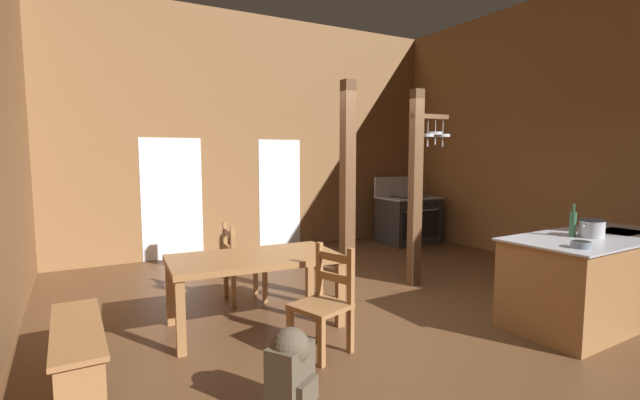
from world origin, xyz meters
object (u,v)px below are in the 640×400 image
object	(u,v)px
stove_range	(408,219)
ladderback_chair_near_window	(241,264)
dining_table	(254,264)
mixing_bowl_on_counter	(581,245)
ladderback_chair_by_post	(324,302)
stockpot_on_counter	(592,228)
bottle_tall_on_counter	(573,224)
kitchen_island	(594,278)
bench_along_left_wall	(78,343)
backpack	(291,368)

from	to	relation	value
stove_range	ladderback_chair_near_window	bearing A→B (deg)	-156.35
dining_table	mixing_bowl_on_counter	bearing A→B (deg)	-37.74
ladderback_chair_by_post	dining_table	bearing A→B (deg)	111.31
stockpot_on_counter	bottle_tall_on_counter	bearing A→B (deg)	144.02
bottle_tall_on_counter	ladderback_chair_near_window	bearing A→B (deg)	139.77
kitchen_island	ladderback_chair_near_window	world-z (taller)	ladderback_chair_near_window
dining_table	bottle_tall_on_counter	xyz separation A→B (m)	(2.91, -1.52, 0.41)
mixing_bowl_on_counter	dining_table	bearing A→B (deg)	142.26
bench_along_left_wall	stove_range	bearing A→B (deg)	27.39
ladderback_chair_near_window	stockpot_on_counter	size ratio (longest dim) A/B	2.97
bench_along_left_wall	kitchen_island	bearing A→B (deg)	-13.99
stove_range	bench_along_left_wall	distance (m)	6.58
kitchen_island	stove_range	bearing A→B (deg)	76.56
kitchen_island	backpack	bearing A→B (deg)	179.68
ladderback_chair_by_post	mixing_bowl_on_counter	xyz separation A→B (m)	(2.10, -1.02, 0.50)
kitchen_island	dining_table	world-z (taller)	kitchen_island
dining_table	mixing_bowl_on_counter	size ratio (longest dim) A/B	10.21
dining_table	ladderback_chair_near_window	xyz separation A→B (m)	(0.13, 0.83, -0.20)
mixing_bowl_on_counter	bench_along_left_wall	bearing A→B (deg)	159.76
stove_range	bottle_tall_on_counter	distance (m)	4.39
kitchen_island	backpack	world-z (taller)	kitchen_island
stove_range	backpack	size ratio (longest dim) A/B	2.21
stove_range	backpack	bearing A→B (deg)	-137.29
backpack	kitchen_island	bearing A→B (deg)	-0.32
ladderback_chair_near_window	kitchen_island	bearing A→B (deg)	-38.21
mixing_bowl_on_counter	kitchen_island	bearing A→B (deg)	20.50
kitchen_island	mixing_bowl_on_counter	distance (m)	0.97
bench_along_left_wall	bottle_tall_on_counter	world-z (taller)	bottle_tall_on_counter
stove_range	stockpot_on_counter	world-z (taller)	stove_range
bench_along_left_wall	bottle_tall_on_counter	bearing A→B (deg)	-13.96
stove_range	stockpot_on_counter	xyz separation A→B (m)	(-1.17, -4.26, 0.53)
ladderback_chair_by_post	bench_along_left_wall	xyz separation A→B (m)	(-1.95, 0.47, -0.15)
ladderback_chair_by_post	bottle_tall_on_counter	xyz separation A→B (m)	(2.57, -0.65, 0.61)
bench_along_left_wall	backpack	distance (m)	1.74
ladderback_chair_by_post	stockpot_on_counter	size ratio (longest dim) A/B	2.97
backpack	mixing_bowl_on_counter	world-z (taller)	mixing_bowl_on_counter
stove_range	mixing_bowl_on_counter	size ratio (longest dim) A/B	7.67
stove_range	backpack	world-z (taller)	stove_range
bench_along_left_wall	mixing_bowl_on_counter	size ratio (longest dim) A/B	8.03
ladderback_chair_by_post	backpack	bearing A→B (deg)	-133.12
stove_range	bench_along_left_wall	size ratio (longest dim) A/B	0.96
mixing_bowl_on_counter	backpack	bearing A→B (deg)	173.60
bench_along_left_wall	mixing_bowl_on_counter	world-z (taller)	mixing_bowl_on_counter
ladderback_chair_near_window	bench_along_left_wall	xyz separation A→B (m)	(-1.74, -1.23, -0.15)
ladderback_chair_near_window	stockpot_on_counter	xyz separation A→B (m)	(2.93, -2.46, 0.56)
dining_table	backpack	xyz separation A→B (m)	(-0.33, -1.58, -0.34)
mixing_bowl_on_counter	bottle_tall_on_counter	xyz separation A→B (m)	(0.47, 0.37, 0.11)
kitchen_island	ladderback_chair_by_post	size ratio (longest dim) A/B	2.32
kitchen_island	dining_table	distance (m)	3.60
backpack	ladderback_chair_near_window	bearing A→B (deg)	79.25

